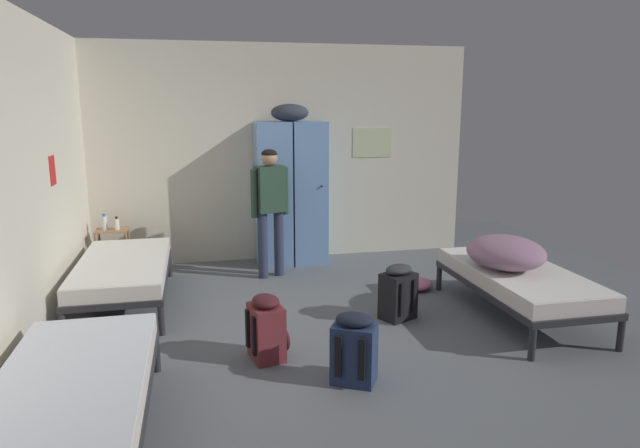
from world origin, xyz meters
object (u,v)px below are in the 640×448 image
(backpack_black, at_px, (397,293))
(backpack_maroon, at_px, (267,329))
(person_traveler, at_px, (270,201))
(bedding_heap, at_px, (506,252))
(shelf_unit, at_px, (113,247))
(clothes_pile_pink, at_px, (414,283))
(bed_right, at_px, (519,279))
(locker_bank, at_px, (291,190))
(bed_left_rear, at_px, (123,270))
(lotion_bottle, at_px, (117,224))
(backpack_navy, at_px, (355,349))
(water_bottle, at_px, (104,222))
(bed_left_front, at_px, (73,389))

(backpack_black, xyz_separation_m, backpack_maroon, (-1.35, -0.62, 0.00))
(backpack_maroon, bearing_deg, person_traveler, 81.72)
(bedding_heap, xyz_separation_m, backpack_maroon, (-2.42, -0.49, -0.39))
(shelf_unit, height_order, clothes_pile_pink, shelf_unit)
(bed_right, distance_m, bedding_heap, 0.30)
(locker_bank, xyz_separation_m, bed_left_rear, (-1.98, -1.21, -0.59))
(lotion_bottle, xyz_separation_m, backpack_maroon, (1.49, -2.72, -0.38))
(bed_right, bearing_deg, backpack_navy, -153.96)
(lotion_bottle, xyz_separation_m, backpack_navy, (2.08, -3.25, -0.38))
(bedding_heap, bearing_deg, person_traveler, 139.84)
(locker_bank, relative_size, bed_right, 1.09)
(shelf_unit, distance_m, bed_right, 4.72)
(locker_bank, distance_m, person_traveler, 0.66)
(locker_bank, relative_size, bedding_heap, 2.47)
(person_traveler, bearing_deg, bed_left_rear, -158.33)
(backpack_navy, xyz_separation_m, clothes_pile_pink, (1.26, 1.95, -0.19))
(shelf_unit, height_order, lotion_bottle, lotion_bottle)
(shelf_unit, xyz_separation_m, backpack_navy, (2.15, -3.29, -0.09))
(shelf_unit, distance_m, backpack_navy, 3.93)
(bed_left_rear, bearing_deg, clothes_pile_pink, -3.40)
(water_bottle, xyz_separation_m, backpack_black, (2.99, -2.15, -0.40))
(water_bottle, distance_m, backpack_black, 3.71)
(bed_left_rear, relative_size, backpack_navy, 3.45)
(bed_left_rear, height_order, lotion_bottle, lotion_bottle)
(backpack_black, height_order, clothes_pile_pink, backpack_black)
(locker_bank, height_order, backpack_navy, locker_bank)
(locker_bank, distance_m, bedding_heap, 2.93)
(bedding_heap, relative_size, water_bottle, 4.30)
(lotion_bottle, relative_size, backpack_navy, 0.30)
(locker_bank, relative_size, person_traveler, 1.33)
(shelf_unit, xyz_separation_m, bed_right, (4.09, -2.34, 0.04))
(bed_left_front, bearing_deg, backpack_maroon, 36.50)
(backpack_maroon, bearing_deg, bed_left_rear, 129.14)
(person_traveler, distance_m, lotion_bottle, 1.89)
(bed_left_front, bearing_deg, bed_left_rear, 90.00)
(backpack_black, bearing_deg, bedding_heap, -6.94)
(bed_left_rear, bearing_deg, water_bottle, 105.75)
(bedding_heap, height_order, backpack_maroon, bedding_heap)
(locker_bank, relative_size, clothes_pile_pink, 4.87)
(locker_bank, xyz_separation_m, bed_right, (1.87, -2.40, -0.59))
(person_traveler, bearing_deg, lotion_bottle, 165.76)
(shelf_unit, distance_m, water_bottle, 0.32)
(shelf_unit, relative_size, backpack_navy, 1.04)
(backpack_black, distance_m, backpack_maroon, 1.49)
(bed_left_rear, bearing_deg, bed_right, -17.23)
(bed_left_front, relative_size, backpack_maroon, 3.45)
(bed_left_front, distance_m, water_bottle, 3.77)
(backpack_black, xyz_separation_m, backpack_navy, (-0.76, -1.16, 0.00))
(bed_left_front, height_order, backpack_maroon, backpack_maroon)
(bedding_heap, xyz_separation_m, clothes_pile_pink, (-0.57, 0.93, -0.58))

